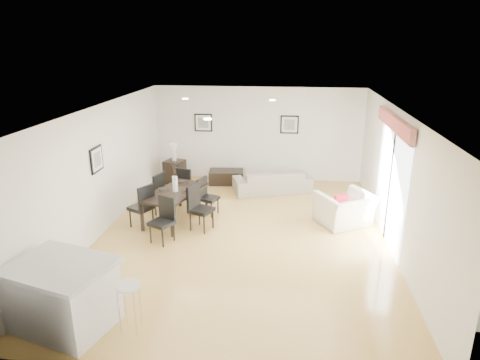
# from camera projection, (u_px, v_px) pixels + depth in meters

# --- Properties ---
(ground) EXTENTS (8.00, 8.00, 0.00)m
(ground) POSITION_uv_depth(u_px,v_px,m) (243.00, 236.00, 9.06)
(ground) COLOR tan
(ground) RESTS_ON ground
(wall_back) EXTENTS (6.00, 0.04, 2.70)m
(wall_back) POSITION_uv_depth(u_px,v_px,m) (258.00, 134.00, 12.40)
(wall_back) COLOR white
(wall_back) RESTS_ON ground
(wall_front) EXTENTS (6.00, 0.04, 2.70)m
(wall_front) POSITION_uv_depth(u_px,v_px,m) (204.00, 282.00, 4.86)
(wall_front) COLOR white
(wall_front) RESTS_ON ground
(wall_left) EXTENTS (0.04, 8.00, 2.70)m
(wall_left) POSITION_uv_depth(u_px,v_px,m) (101.00, 171.00, 8.96)
(wall_left) COLOR white
(wall_left) RESTS_ON ground
(wall_right) EXTENTS (0.04, 8.00, 2.70)m
(wall_right) POSITION_uv_depth(u_px,v_px,m) (396.00, 181.00, 8.30)
(wall_right) COLOR white
(wall_right) RESTS_ON ground
(ceiling) EXTENTS (6.00, 8.00, 0.02)m
(ceiling) POSITION_uv_depth(u_px,v_px,m) (243.00, 109.00, 8.21)
(ceiling) COLOR white
(ceiling) RESTS_ON wall_back
(sofa) EXTENTS (2.22, 1.43, 0.61)m
(sofa) POSITION_uv_depth(u_px,v_px,m) (272.00, 181.00, 11.61)
(sofa) COLOR #A59A86
(sofa) RESTS_ON ground
(armchair) EXTENTS (1.46, 1.40, 0.73)m
(armchair) POSITION_uv_depth(u_px,v_px,m) (345.00, 209.00, 9.54)
(armchair) COLOR silver
(armchair) RESTS_ON ground
(dining_table) EXTENTS (1.29, 1.86, 0.71)m
(dining_table) POSITION_uv_depth(u_px,v_px,m) (176.00, 194.00, 9.66)
(dining_table) COLOR black
(dining_table) RESTS_ON ground
(dining_chair_wnear) EXTENTS (0.60, 0.60, 0.99)m
(dining_chair_wnear) POSITION_uv_depth(u_px,v_px,m) (143.00, 204.00, 9.32)
(dining_chair_wnear) COLOR black
(dining_chair_wnear) RESTS_ON ground
(dining_chair_wfar) EXTENTS (0.54, 0.54, 0.98)m
(dining_chair_wfar) POSITION_uv_depth(u_px,v_px,m) (156.00, 191.00, 10.14)
(dining_chair_wfar) COLOR black
(dining_chair_wfar) RESTS_ON ground
(dining_chair_enear) EXTENTS (0.58, 0.58, 1.00)m
(dining_chair_enear) POSITION_uv_depth(u_px,v_px,m) (198.00, 205.00, 9.25)
(dining_chair_enear) COLOR black
(dining_chair_enear) RESTS_ON ground
(dining_chair_efar) EXTENTS (0.51, 0.51, 0.89)m
(dining_chair_efar) POSITION_uv_depth(u_px,v_px,m) (206.00, 194.00, 10.06)
(dining_chair_efar) COLOR black
(dining_chair_efar) RESTS_ON ground
(dining_chair_head) EXTENTS (0.57, 0.57, 0.95)m
(dining_chair_head) POSITION_uv_depth(u_px,v_px,m) (164.00, 217.00, 8.70)
(dining_chair_head) COLOR black
(dining_chair_head) RESTS_ON ground
(dining_chair_foot) EXTENTS (0.53, 0.53, 0.95)m
(dining_chair_foot) POSITION_uv_depth(u_px,v_px,m) (186.00, 184.00, 10.69)
(dining_chair_foot) COLOR black
(dining_chair_foot) RESTS_ON ground
(vase) EXTENTS (0.95, 1.45, 0.74)m
(vase) POSITION_uv_depth(u_px,v_px,m) (175.00, 179.00, 9.55)
(vase) COLOR white
(vase) RESTS_ON dining_table
(coffee_table) EXTENTS (1.02, 0.67, 0.39)m
(coffee_table) POSITION_uv_depth(u_px,v_px,m) (226.00, 177.00, 12.31)
(coffee_table) COLOR black
(coffee_table) RESTS_ON ground
(side_table) EXTENTS (0.62, 0.62, 0.67)m
(side_table) POSITION_uv_depth(u_px,v_px,m) (175.00, 172.00, 12.30)
(side_table) COLOR black
(side_table) RESTS_ON ground
(table_lamp) EXTENTS (0.26, 0.26, 0.51)m
(table_lamp) POSITION_uv_depth(u_px,v_px,m) (174.00, 149.00, 12.09)
(table_lamp) COLOR white
(table_lamp) RESTS_ON side_table
(cushion) EXTENTS (0.33, 0.21, 0.31)m
(cushion) POSITION_uv_depth(u_px,v_px,m) (341.00, 202.00, 9.39)
(cushion) COLOR #A41520
(cushion) RESTS_ON armchair
(kitchen_island) EXTENTS (1.67, 1.44, 1.00)m
(kitchen_island) POSITION_uv_depth(u_px,v_px,m) (63.00, 295.00, 6.10)
(kitchen_island) COLOR white
(kitchen_island) RESTS_ON ground
(bar_stool) EXTENTS (0.34, 0.34, 0.74)m
(bar_stool) POSITION_uv_depth(u_px,v_px,m) (128.00, 291.00, 5.95)
(bar_stool) COLOR white
(bar_stool) RESTS_ON ground
(framed_print_back_left) EXTENTS (0.52, 0.04, 0.52)m
(framed_print_back_left) POSITION_uv_depth(u_px,v_px,m) (203.00, 123.00, 12.46)
(framed_print_back_left) COLOR black
(framed_print_back_left) RESTS_ON wall_back
(framed_print_back_right) EXTENTS (0.52, 0.04, 0.52)m
(framed_print_back_right) POSITION_uv_depth(u_px,v_px,m) (289.00, 125.00, 12.18)
(framed_print_back_right) COLOR black
(framed_print_back_right) RESTS_ON wall_back
(framed_print_left_wall) EXTENTS (0.04, 0.52, 0.52)m
(framed_print_left_wall) POSITION_uv_depth(u_px,v_px,m) (97.00, 159.00, 8.68)
(framed_print_left_wall) COLOR black
(framed_print_left_wall) RESTS_ON wall_left
(sliding_door) EXTENTS (0.12, 2.70, 2.57)m
(sliding_door) POSITION_uv_depth(u_px,v_px,m) (392.00, 161.00, 8.49)
(sliding_door) COLOR white
(sliding_door) RESTS_ON wall_right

